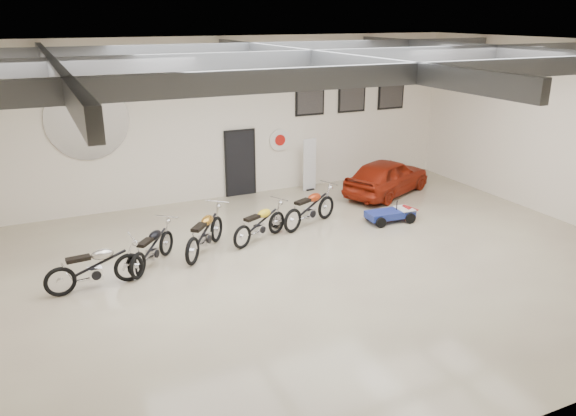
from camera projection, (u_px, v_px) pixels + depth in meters
name	position (u px, v px, depth m)	size (l,w,h in m)	color
floor	(310.00, 268.00, 13.09)	(16.00, 12.00, 0.01)	#BFB792
ceiling	(313.00, 45.00, 11.46)	(16.00, 12.00, 0.01)	slate
back_wall	(223.00, 120.00, 17.42)	(16.00, 0.02, 5.00)	#F1E6D0
right_wall	(569.00, 133.00, 15.46)	(0.02, 12.00, 5.00)	#F1E6D0
ceiling_beams	(312.00, 58.00, 11.54)	(15.80, 11.80, 0.32)	#56595D
door	(240.00, 164.00, 18.05)	(0.92, 0.08, 2.10)	black
logo_plaque	(87.00, 120.00, 15.69)	(2.30, 0.06, 1.16)	silver
poster_left	(310.00, 95.00, 18.38)	(1.05, 0.08, 1.35)	black
poster_mid	(352.00, 92.00, 19.02)	(1.05, 0.08, 1.35)	black
poster_right	(391.00, 90.00, 19.66)	(1.05, 0.08, 1.35)	black
oil_sign	(280.00, 140.00, 18.40)	(0.72, 0.10, 0.72)	white
banner_stand	(310.00, 164.00, 18.62)	(0.49, 0.19, 1.79)	white
motorcycle_silver	(94.00, 266.00, 11.94)	(2.04, 0.63, 1.06)	silver
motorcycle_black	(152.00, 247.00, 13.01)	(1.92, 0.60, 1.00)	silver
motorcycle_gold	(205.00, 232.00, 13.76)	(2.10, 0.65, 1.09)	silver
motorcycle_yellow	(260.00, 223.00, 14.51)	(1.90, 0.59, 0.99)	silver
motorcycle_red	(310.00, 207.00, 15.56)	(2.08, 0.65, 1.08)	silver
go_kart	(394.00, 211.00, 15.96)	(1.69, 0.76, 0.61)	navy
vintage_car	(387.00, 176.00, 18.26)	(3.54, 1.43, 1.21)	maroon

